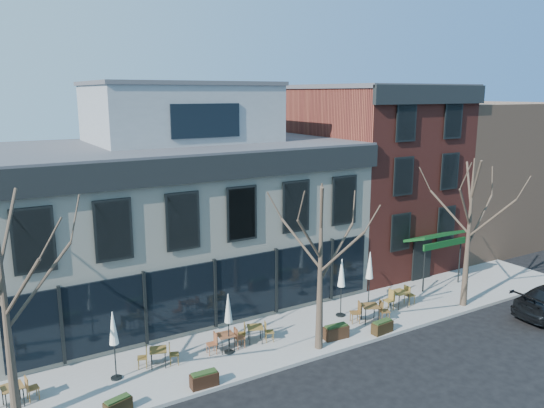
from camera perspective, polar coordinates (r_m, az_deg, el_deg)
ground at (r=25.00m, az=-6.13°, el=-13.52°), size 120.00×120.00×0.00m
sidewalk_front at (r=24.71m, az=3.09°, el=-13.60°), size 33.50×4.70×0.15m
corner_building at (r=27.97m, az=-10.57°, el=-0.65°), size 18.39×10.39×11.10m
red_brick_building at (r=34.30m, az=10.12°, el=3.22°), size 8.20×11.78×11.18m
bg_building at (r=42.21m, az=19.52°, el=3.45°), size 12.00×12.00×10.00m
tree_corner at (r=18.58m, az=-26.76°, el=-9.77°), size 3.93×3.98×7.92m
tree_mid at (r=21.85m, az=5.26°, el=-6.59°), size 3.50×3.55×7.04m
tree_right at (r=27.87m, az=20.44°, el=-2.74°), size 3.72×3.77×7.48m
cafe_set_0 at (r=21.20m, az=-26.11°, el=-17.84°), size 1.75×0.77×0.90m
cafe_set_1 at (r=22.08m, az=-12.14°, el=-15.63°), size 1.68×0.90×0.86m
cafe_set_2 at (r=22.83m, az=-4.99°, el=-14.40°), size 1.71×0.73×0.89m
cafe_set_3 at (r=23.46m, az=-1.83°, el=-13.63°), size 1.69×0.99×0.87m
cafe_set_4 at (r=25.71m, az=10.49°, el=-11.29°), size 1.94×1.20×1.01m
cafe_set_5 at (r=27.66m, az=13.53°, el=-9.73°), size 1.90×0.77×1.00m
umbrella_0 at (r=20.96m, az=-16.69°, el=-13.03°), size 0.43×0.43×2.68m
umbrella_2 at (r=22.08m, az=-4.72°, el=-11.45°), size 0.41×0.41×2.58m
umbrella_3 at (r=25.61m, az=7.49°, el=-7.69°), size 0.46×0.46×2.85m
umbrella_4 at (r=26.86m, az=10.46°, el=-6.83°), size 0.46×0.46×2.86m
planter_0 at (r=19.73m, az=-16.24°, el=-20.07°), size 1.00×0.60×0.52m
planter_1 at (r=20.55m, az=-7.30°, el=-18.19°), size 1.04×0.46×0.57m
planter_2 at (r=23.98m, az=6.91°, el=-13.48°), size 1.15×0.53×0.63m
planter_3 at (r=24.82m, az=11.77°, el=-12.80°), size 1.07×0.51×0.58m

